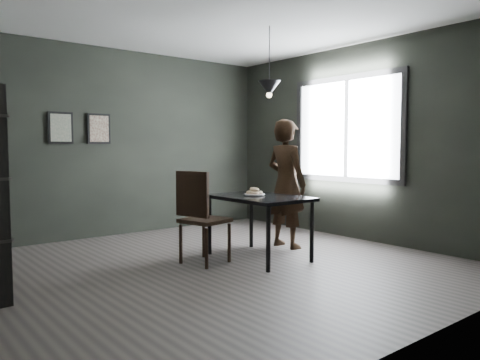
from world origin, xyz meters
TOP-DOWN VIEW (x-y plane):
  - ground at (0.00, 0.00)m, footprint 5.00×5.00m
  - back_wall at (0.00, 2.50)m, footprint 5.00×0.10m
  - ceiling at (0.00, 0.00)m, footprint 5.00×5.00m
  - window_assembly at (2.47, 0.20)m, footprint 0.04×1.96m
  - cafe_table at (0.60, 0.00)m, footprint 0.80×1.20m
  - white_plate at (0.60, 0.08)m, footprint 0.23×0.23m
  - donut_pile at (0.60, 0.08)m, footprint 0.20×0.20m
  - woman at (1.30, 0.25)m, footprint 0.44×0.64m
  - wood_chair at (-0.12, 0.20)m, footprint 0.56×0.56m
  - pendant_lamp at (0.85, 0.10)m, footprint 0.28×0.28m
  - framed_print_left at (-0.90, 2.47)m, footprint 0.34×0.04m
  - framed_print_right at (-0.35, 2.47)m, footprint 0.34×0.04m

SIDE VIEW (x-z plane):
  - ground at x=0.00m, z-range 0.00..0.00m
  - wood_chair at x=-0.12m, z-range 0.07..1.14m
  - cafe_table at x=0.60m, z-range 0.30..1.05m
  - white_plate at x=0.60m, z-range 0.75..0.76m
  - donut_pile at x=0.60m, z-range 0.75..0.84m
  - woman at x=1.30m, z-range 0.00..1.70m
  - back_wall at x=0.00m, z-range 0.00..2.80m
  - window_assembly at x=2.47m, z-range 0.82..2.38m
  - framed_print_left at x=-0.90m, z-range 1.38..1.82m
  - framed_print_right at x=-0.35m, z-range 1.38..1.82m
  - pendant_lamp at x=0.85m, z-range 1.62..2.48m
  - ceiling at x=0.00m, z-range 2.79..2.81m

